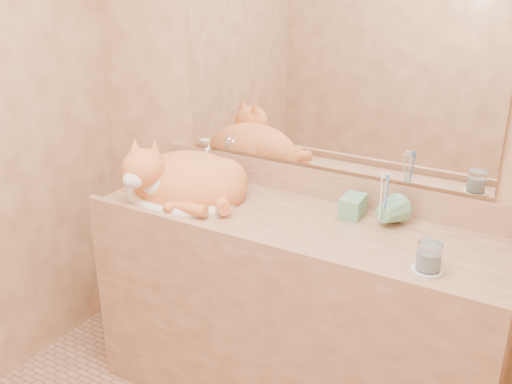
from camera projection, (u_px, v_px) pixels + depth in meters
The scene contains 12 objects.
wall_back at pixel (330, 103), 2.23m from camera, with size 2.40×0.02×2.50m, color #9B6946.
vanity_counter at pixel (293, 316), 2.32m from camera, with size 1.60×0.55×0.85m, color brown, non-canonical shape.
mirror at pixel (330, 67), 2.16m from camera, with size 1.30×0.02×0.80m, color white.
sink_basin at pixel (182, 180), 2.35m from camera, with size 0.49×0.41×0.15m, color white, non-canonical shape.
faucet at pixel (208, 164), 2.50m from camera, with size 0.05×0.12×0.18m, color white, non-canonical shape.
cat at pixel (183, 178), 2.33m from camera, with size 0.49×0.40×0.27m, color orange, non-canonical shape.
soap_dispenser at pixel (349, 200), 2.12m from camera, with size 0.08×0.08×0.18m, color #66A481.
toothbrush_cup at pixel (382, 216), 2.07m from camera, with size 0.11×0.11×0.10m, color #66A481.
toothbrushes at pixel (384, 196), 2.05m from camera, with size 0.04×0.04×0.22m, color white, non-canonical shape.
saucer at pixel (427, 271), 1.80m from camera, with size 0.10×0.10×0.01m, color white.
water_glass at pixel (429, 256), 1.78m from camera, with size 0.08×0.08×0.09m, color silver.
lotion_bottle at pixel (175, 166), 2.56m from camera, with size 0.05×0.05×0.12m, color white.
Camera 1 is at (0.86, -1.04, 1.76)m, focal length 40.00 mm.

